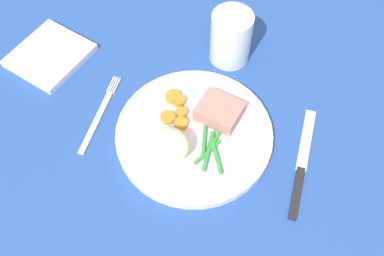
% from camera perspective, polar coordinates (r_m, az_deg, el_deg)
% --- Properties ---
extents(dining_table, '(1.20, 0.90, 0.02)m').
position_cam_1_polar(dining_table, '(0.76, 0.82, 0.09)').
color(dining_table, '#234793').
rests_on(dining_table, ground).
extents(dinner_plate, '(0.26, 0.26, 0.02)m').
position_cam_1_polar(dinner_plate, '(0.73, 0.00, -0.75)').
color(dinner_plate, white).
rests_on(dinner_plate, dining_table).
extents(meat_portion, '(0.08, 0.07, 0.03)m').
position_cam_1_polar(meat_portion, '(0.73, 3.56, 2.15)').
color(meat_portion, '#B2756B').
rests_on(meat_portion, dinner_plate).
extents(mashed_potatoes, '(0.07, 0.06, 0.05)m').
position_cam_1_polar(mashed_potatoes, '(0.68, -2.99, -2.08)').
color(mashed_potatoes, beige).
rests_on(mashed_potatoes, dinner_plate).
extents(carrot_slices, '(0.05, 0.07, 0.01)m').
position_cam_1_polar(carrot_slices, '(0.74, -2.30, 2.53)').
color(carrot_slices, orange).
rests_on(carrot_slices, dinner_plate).
extents(green_beans, '(0.06, 0.10, 0.01)m').
position_cam_1_polar(green_beans, '(0.70, 2.43, -2.49)').
color(green_beans, '#2D8C38').
rests_on(green_beans, dinner_plate).
extents(fork, '(0.01, 0.17, 0.00)m').
position_cam_1_polar(fork, '(0.78, -11.90, 1.79)').
color(fork, silver).
rests_on(fork, dining_table).
extents(knife, '(0.02, 0.20, 0.01)m').
position_cam_1_polar(knife, '(0.73, 14.08, -4.61)').
color(knife, black).
rests_on(knife, dining_table).
extents(water_glass, '(0.07, 0.07, 0.10)m').
position_cam_1_polar(water_glass, '(0.81, 5.03, 11.29)').
color(water_glass, silver).
rests_on(water_glass, dining_table).
extents(napkin, '(0.16, 0.16, 0.01)m').
position_cam_1_polar(napkin, '(0.88, -18.01, 9.00)').
color(napkin, white).
rests_on(napkin, dining_table).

